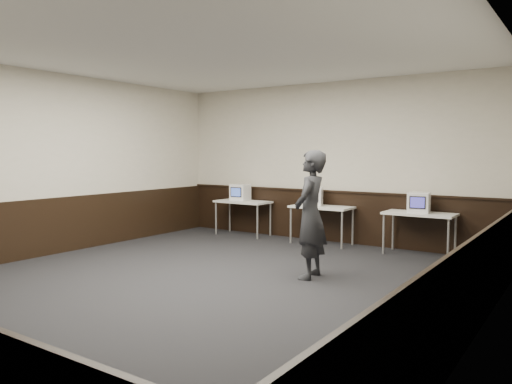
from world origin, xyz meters
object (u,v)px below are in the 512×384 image
desk_left (243,204)px  desk_center (322,210)px  emac_center (313,196)px  emac_right (419,203)px  emac_left (240,192)px  desk_right (419,217)px  person (310,215)px

desk_left → desk_center: same height
emac_center → emac_right: size_ratio=1.12×
emac_left → desk_right: bearing=-6.8°
desk_right → emac_center: 2.10m
desk_right → emac_left: 3.91m
desk_center → emac_right: bearing=-0.7°
desk_center → emac_left: bearing=178.8°
desk_center → emac_right: emac_right is taller
desk_left → desk_center: size_ratio=1.00×
desk_right → emac_left: (-3.90, 0.04, 0.25)m
emac_left → desk_left: bearing=-29.0°
desk_center → emac_center: (-0.19, -0.01, 0.25)m
desk_left → emac_center: emac_center is taller
desk_left → emac_right: (3.79, -0.02, 0.25)m
desk_right → desk_left: bearing=180.0°
desk_left → emac_right: bearing=-0.3°
emac_left → emac_center: 1.81m
desk_left → desk_right: 3.80m
desk_left → emac_center: 1.73m
emac_left → emac_right: emac_right is taller
emac_left → desk_center: bearing=-7.4°
emac_left → person: person is taller
desk_center → person: (1.07, -2.48, 0.24)m
emac_center → person: bearing=-82.8°
emac_center → desk_left: bearing=159.9°
desk_right → emac_left: size_ratio=2.91×
person → desk_center: bearing=-165.8°
desk_center → desk_right: bearing=0.0°
emac_center → emac_right: emac_center is taller
desk_right → person: size_ratio=0.66×
desk_center → desk_right: (1.90, 0.00, 0.00)m
desk_center → emac_right: size_ratio=2.80×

